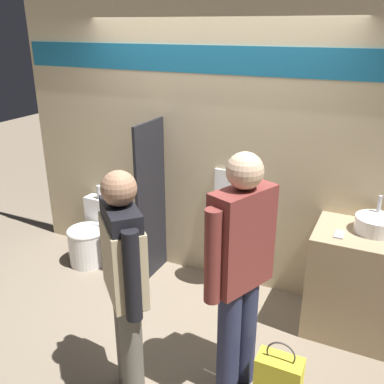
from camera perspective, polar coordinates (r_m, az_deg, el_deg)
name	(u,v)px	position (r m, az deg, el deg)	size (l,w,h in m)	color
ground_plane	(184,301)	(4.16, -1.04, -14.38)	(16.00, 16.00, 0.00)	gray
display_wall	(212,146)	(4.06, 2.63, 6.12)	(4.22, 0.07, 2.70)	beige
sink_counter	(372,287)	(3.83, 22.86, -11.54)	(0.98, 0.60, 0.91)	tan
sink_basin	(376,224)	(3.65, 23.31, -4.00)	(0.32, 0.32, 0.27)	white
cell_phone	(339,234)	(3.52, 19.04, -5.37)	(0.07, 0.14, 0.01)	#B7B7BC
divider_near_counter	(151,202)	(4.23, -5.47, -1.38)	(0.03, 0.52, 1.61)	black
urinal_near_counter	(226,210)	(4.01, 4.55, -2.47)	(0.37, 0.31, 1.21)	silver
toilet	(91,238)	(4.80, -13.38, -5.99)	(0.42, 0.58, 0.81)	white
person_in_vest	(124,274)	(2.79, -8.99, -10.78)	(0.46, 0.45, 1.65)	#666056
person_with_lanyard	(240,269)	(2.82, 6.44, -10.12)	(0.35, 0.57, 1.74)	#282D4C
shopping_bag	(278,383)	(3.18, 11.41, -23.64)	(0.30, 0.17, 0.54)	yellow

